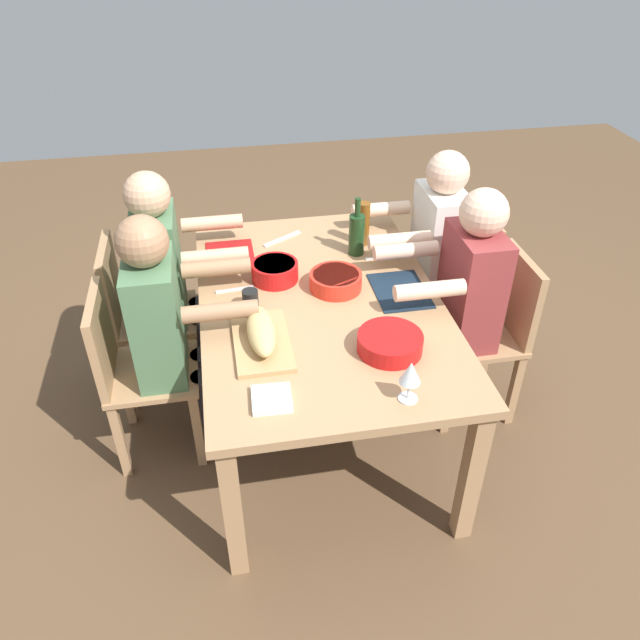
% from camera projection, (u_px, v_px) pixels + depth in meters
% --- Properties ---
extents(ground_plane, '(8.00, 8.00, 0.00)m').
position_uv_depth(ground_plane, '(320.00, 421.00, 3.13)').
color(ground_plane, brown).
extents(dining_table, '(1.61, 1.04, 0.74)m').
position_uv_depth(dining_table, '(320.00, 315.00, 2.75)').
color(dining_table, '#A87F56').
rests_on(dining_table, ground_plane).
extents(chair_far_center, '(0.40, 0.40, 0.85)m').
position_uv_depth(chair_far_center, '(492.00, 326.00, 2.98)').
color(chair_far_center, '#A87F56').
rests_on(chair_far_center, ground_plane).
extents(diner_far_center, '(0.41, 0.53, 1.20)m').
position_uv_depth(diner_far_center, '(462.00, 293.00, 2.82)').
color(diner_far_center, '#2D2D38').
rests_on(diner_far_center, ground_plane).
extents(chair_near_center, '(0.40, 0.40, 0.85)m').
position_uv_depth(chair_near_center, '(132.00, 367.00, 2.73)').
color(chair_near_center, '#A87F56').
rests_on(chair_near_center, ground_plane).
extents(diner_near_center, '(0.41, 0.53, 1.20)m').
position_uv_depth(diner_near_center, '(168.00, 323.00, 2.63)').
color(diner_near_center, '#2D2D38').
rests_on(diner_near_center, ground_plane).
extents(chair_far_left, '(0.40, 0.40, 0.85)m').
position_uv_depth(chair_far_left, '(459.00, 279.00, 3.33)').
color(chair_far_left, '#A87F56').
rests_on(chair_far_left, ground_plane).
extents(diner_far_left, '(0.41, 0.53, 1.20)m').
position_uv_depth(diner_far_left, '(431.00, 246.00, 3.18)').
color(diner_far_left, '#2D2D38').
rests_on(diner_far_left, ground_plane).
extents(chair_near_left, '(0.40, 0.40, 0.85)m').
position_uv_depth(chair_near_left, '(138.00, 311.00, 3.08)').
color(chair_near_left, '#A87F56').
rests_on(chair_near_left, ground_plane).
extents(diner_near_left, '(0.41, 0.53, 1.20)m').
position_uv_depth(diner_near_left, '(169.00, 270.00, 2.98)').
color(diner_near_left, '#2D2D38').
rests_on(diner_near_left, ground_plane).
extents(serving_bowl_pasta, '(0.26, 0.26, 0.07)m').
position_uv_depth(serving_bowl_pasta, '(390.00, 342.00, 2.39)').
color(serving_bowl_pasta, red).
rests_on(serving_bowl_pasta, dining_table).
extents(serving_bowl_greens, '(0.21, 0.21, 0.09)m').
position_uv_depth(serving_bowl_greens, '(275.00, 270.00, 2.81)').
color(serving_bowl_greens, red).
rests_on(serving_bowl_greens, dining_table).
extents(serving_bowl_salad, '(0.23, 0.23, 0.07)m').
position_uv_depth(serving_bowl_salad, '(336.00, 280.00, 2.75)').
color(serving_bowl_salad, red).
rests_on(serving_bowl_salad, dining_table).
extents(cutting_board, '(0.40, 0.22, 0.02)m').
position_uv_depth(cutting_board, '(262.00, 342.00, 2.44)').
color(cutting_board, tan).
rests_on(cutting_board, dining_table).
extents(bread_loaf, '(0.32, 0.11, 0.09)m').
position_uv_depth(bread_loaf, '(261.00, 331.00, 2.41)').
color(bread_loaf, tan).
rests_on(bread_loaf, cutting_board).
extents(wine_bottle, '(0.08, 0.08, 0.29)m').
position_uv_depth(wine_bottle, '(357.00, 233.00, 2.97)').
color(wine_bottle, '#193819').
rests_on(wine_bottle, dining_table).
extents(beer_bottle, '(0.06, 0.06, 0.22)m').
position_uv_depth(beer_bottle, '(364.00, 224.00, 3.05)').
color(beer_bottle, brown).
rests_on(beer_bottle, dining_table).
extents(wine_glass, '(0.08, 0.08, 0.17)m').
position_uv_depth(wine_glass, '(410.00, 374.00, 2.12)').
color(wine_glass, silver).
rests_on(wine_glass, dining_table).
extents(placemat_far_center, '(0.32, 0.23, 0.01)m').
position_uv_depth(placemat_far_center, '(400.00, 291.00, 2.75)').
color(placemat_far_center, '#142333').
rests_on(placemat_far_center, dining_table).
extents(cup_near_center, '(0.07, 0.07, 0.09)m').
position_uv_depth(cup_near_center, '(250.00, 299.00, 2.63)').
color(cup_near_center, black).
rests_on(cup_near_center, dining_table).
extents(fork_near_center, '(0.03, 0.17, 0.01)m').
position_uv_depth(fork_near_center, '(235.00, 290.00, 2.76)').
color(fork_near_center, silver).
rests_on(fork_near_center, dining_table).
extents(fork_far_left, '(0.02, 0.17, 0.01)m').
position_uv_depth(fork_far_left, '(382.00, 257.00, 3.00)').
color(fork_far_left, silver).
rests_on(fork_far_left, dining_table).
extents(placemat_near_left, '(0.32, 0.23, 0.01)m').
position_uv_depth(placemat_near_left, '(230.00, 257.00, 3.00)').
color(placemat_near_left, maroon).
rests_on(placemat_near_left, dining_table).
extents(carving_knife, '(0.14, 0.21, 0.01)m').
position_uv_depth(carving_knife, '(282.00, 239.00, 3.15)').
color(carving_knife, silver).
rests_on(carving_knife, dining_table).
extents(napkin_stack, '(0.15, 0.15, 0.02)m').
position_uv_depth(napkin_stack, '(272.00, 399.00, 2.17)').
color(napkin_stack, white).
rests_on(napkin_stack, dining_table).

